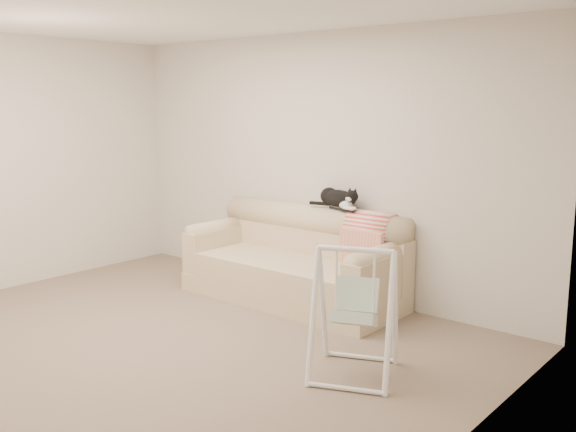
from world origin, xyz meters
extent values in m
plane|color=#6C5D4E|center=(0.00, 0.00, 0.00)|extent=(5.00, 5.00, 0.00)
cube|color=beige|center=(0.00, 2.00, 1.30)|extent=(5.00, 0.04, 2.60)
cube|color=beige|center=(-2.50, 0.00, 1.30)|extent=(0.04, 4.00, 2.60)
cube|color=beige|center=(2.50, 0.00, 1.30)|extent=(0.04, 4.00, 2.60)
cube|color=white|center=(0.00, 0.00, 2.59)|extent=(5.00, 4.00, 0.02)
cube|color=#C7B489|center=(0.06, 1.53, 0.09)|extent=(2.20, 0.90, 0.18)
cube|color=#C7B489|center=(0.06, 1.42, 0.30)|extent=(1.80, 0.68, 0.24)
cube|color=#C7B489|center=(0.06, 1.87, 0.43)|extent=(2.20, 0.22, 0.50)
cylinder|color=#C7B489|center=(0.06, 1.87, 0.76)|extent=(2.16, 0.28, 0.28)
cube|color=#C7B489|center=(-0.93, 1.53, 0.39)|extent=(0.20, 0.88, 0.42)
cylinder|color=#C7B489|center=(-0.93, 1.53, 0.60)|extent=(0.18, 0.84, 0.18)
cube|color=#C7B489|center=(1.05, 1.53, 0.39)|extent=(0.20, 0.88, 0.42)
cylinder|color=#C7B489|center=(1.05, 1.53, 0.60)|extent=(0.18, 0.84, 0.18)
cube|color=black|center=(0.37, 1.85, 0.91)|extent=(0.19, 0.09, 0.02)
cube|color=gray|center=(0.37, 1.85, 0.92)|extent=(0.11, 0.06, 0.01)
cube|color=black|center=(0.52, 1.81, 0.91)|extent=(0.18, 0.08, 0.02)
ellipsoid|color=black|center=(0.38, 1.87, 1.00)|extent=(0.41, 0.23, 0.17)
ellipsoid|color=black|center=(0.24, 1.90, 1.01)|extent=(0.20, 0.19, 0.17)
ellipsoid|color=white|center=(0.48, 1.83, 0.97)|extent=(0.17, 0.12, 0.12)
ellipsoid|color=black|center=(0.56, 1.81, 1.05)|extent=(0.14, 0.14, 0.12)
ellipsoid|color=white|center=(0.56, 1.76, 1.03)|extent=(0.07, 0.06, 0.05)
sphere|color=#BF7272|center=(0.56, 1.74, 1.03)|extent=(0.01, 0.01, 0.01)
cone|color=black|center=(0.53, 1.83, 1.10)|extent=(0.05, 0.06, 0.06)
cone|color=black|center=(0.60, 1.82, 1.10)|extent=(0.07, 0.07, 0.06)
sphere|color=olive|center=(0.54, 1.77, 1.05)|extent=(0.02, 0.02, 0.02)
sphere|color=olive|center=(0.58, 1.77, 1.05)|extent=(0.02, 0.02, 0.02)
ellipsoid|color=white|center=(0.54, 1.79, 0.94)|extent=(0.08, 0.10, 0.04)
ellipsoid|color=white|center=(0.59, 1.78, 0.94)|extent=(0.08, 0.10, 0.04)
cylinder|color=black|center=(0.17, 1.84, 0.94)|extent=(0.22, 0.08, 0.04)
cylinder|color=#DF3F33|center=(0.76, 1.87, 0.76)|extent=(0.45, 0.33, 0.33)
cube|color=#DF3F33|center=(0.76, 1.70, 0.56)|extent=(0.45, 0.09, 0.42)
cylinder|color=white|center=(1.33, 0.24, 0.46)|extent=(0.16, 0.31, 0.93)
cylinder|color=white|center=(1.21, 0.50, 0.46)|extent=(0.16, 0.31, 0.93)
cylinder|color=white|center=(1.81, 0.45, 0.46)|extent=(0.16, 0.31, 0.93)
cylinder|color=white|center=(1.70, 0.71, 0.46)|extent=(0.16, 0.31, 0.93)
cylinder|color=white|center=(1.51, 0.47, 0.91)|extent=(0.50, 0.24, 0.04)
cylinder|color=white|center=(1.62, 0.21, 0.02)|extent=(0.50, 0.24, 0.03)
cylinder|color=white|center=(1.40, 0.74, 0.02)|extent=(0.50, 0.24, 0.03)
cube|color=white|center=(1.53, 0.45, 0.43)|extent=(0.39, 0.37, 0.17)
cube|color=white|center=(1.48, 0.56, 0.57)|extent=(0.33, 0.25, 0.24)
cylinder|color=white|center=(1.39, 0.42, 0.69)|extent=(0.02, 0.02, 0.44)
cylinder|color=white|center=(1.63, 0.53, 0.69)|extent=(0.02, 0.02, 0.44)
camera|label=1|loc=(3.92, -3.13, 1.91)|focal=40.00mm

